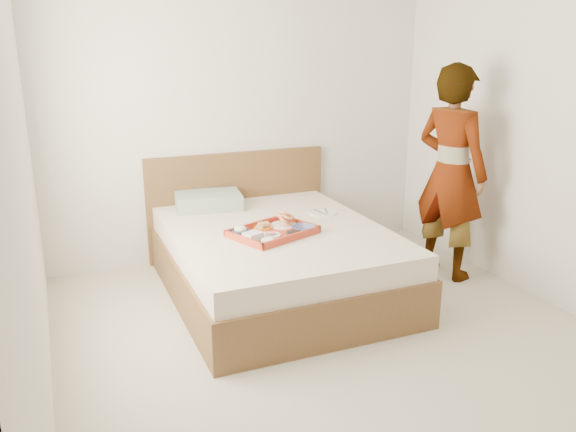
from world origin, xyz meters
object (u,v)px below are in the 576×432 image
Objects in this scene: bed at (277,261)px; person at (451,173)px; dinner_plate at (323,213)px; tray at (273,231)px.

person is (1.45, -0.18, 0.61)m from bed.
bed is 0.61m from dinner_plate.
person is at bearing -23.07° from dinner_plate.
tray reaches higher than bed.
person reaches higher than tray.
person is at bearing -22.96° from tray.
person is (1.54, -0.04, 0.32)m from tray.
dinner_plate is 1.09m from person.
person is at bearing -6.89° from bed.
tray is at bearing 71.08° from person.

